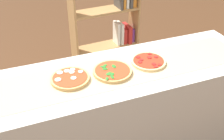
{
  "coord_description": "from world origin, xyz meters",
  "views": [
    {
      "loc": [
        -0.56,
        -1.44,
        1.94
      ],
      "look_at": [
        0.0,
        0.0,
        0.92
      ],
      "focal_mm": 43.89,
      "sensor_mm": 36.0,
      "label": 1
    }
  ],
  "objects_px": {
    "pizza_mozzarella_0": "(70,78)",
    "pizza_pepperoni_2": "(148,61)",
    "bookshelf": "(113,30)",
    "pizza_spinach_1": "(112,71)"
  },
  "relations": [
    {
      "from": "pizza_mozzarella_0",
      "to": "pizza_spinach_1",
      "type": "distance_m",
      "value": 0.29
    },
    {
      "from": "pizza_spinach_1",
      "to": "pizza_pepperoni_2",
      "type": "bearing_deg",
      "value": 5.25
    },
    {
      "from": "pizza_mozzarella_0",
      "to": "pizza_pepperoni_2",
      "type": "relative_size",
      "value": 1.03
    },
    {
      "from": "pizza_mozzarella_0",
      "to": "pizza_spinach_1",
      "type": "xyz_separation_m",
      "value": [
        0.29,
        -0.02,
        -0.0
      ]
    },
    {
      "from": "pizza_pepperoni_2",
      "to": "bookshelf",
      "type": "relative_size",
      "value": 0.19
    },
    {
      "from": "pizza_mozzarella_0",
      "to": "pizza_spinach_1",
      "type": "height_order",
      "value": "same"
    },
    {
      "from": "pizza_mozzarella_0",
      "to": "pizza_pepperoni_2",
      "type": "height_order",
      "value": "pizza_mozzarella_0"
    },
    {
      "from": "pizza_mozzarella_0",
      "to": "bookshelf",
      "type": "bearing_deg",
      "value": 56.92
    },
    {
      "from": "pizza_mozzarella_0",
      "to": "pizza_pepperoni_2",
      "type": "bearing_deg",
      "value": 0.41
    },
    {
      "from": "pizza_pepperoni_2",
      "to": "bookshelf",
      "type": "height_order",
      "value": "bookshelf"
    }
  ]
}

